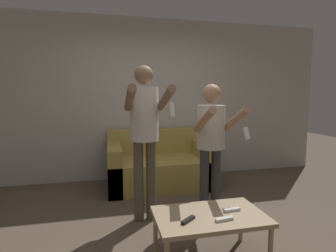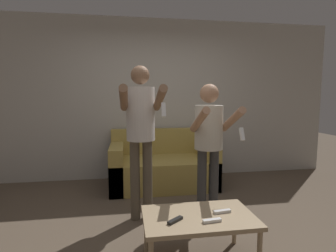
{
  "view_description": "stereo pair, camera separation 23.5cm",
  "coord_description": "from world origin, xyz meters",
  "px_view_note": "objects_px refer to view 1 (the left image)",
  "views": [
    {
      "loc": [
        -0.67,
        -2.46,
        1.4
      ],
      "look_at": [
        0.1,
        0.93,
        1.01
      ],
      "focal_mm": 28.0,
      "sensor_mm": 36.0,
      "label": 1
    },
    {
      "loc": [
        -0.44,
        -2.5,
        1.4
      ],
      "look_at": [
        0.1,
        0.93,
        1.01
      ],
      "focal_mm": 28.0,
      "sensor_mm": 36.0,
      "label": 2
    }
  ],
  "objects_px": {
    "coffee_table": "(210,219)",
    "remote_far": "(232,210)",
    "person_standing_right": "(211,135)",
    "person_standing_left": "(145,125)",
    "remote_near": "(224,219)",
    "remote_mid": "(188,220)",
    "couch": "(160,167)"
  },
  "relations": [
    {
      "from": "coffee_table",
      "to": "remote_far",
      "type": "xyz_separation_m",
      "value": [
        0.21,
        0.01,
        0.05
      ]
    },
    {
      "from": "person_standing_right",
      "to": "coffee_table",
      "type": "distance_m",
      "value": 1.1
    },
    {
      "from": "person_standing_left",
      "to": "person_standing_right",
      "type": "distance_m",
      "value": 0.79
    },
    {
      "from": "coffee_table",
      "to": "remote_near",
      "type": "bearing_deg",
      "value": -61.84
    },
    {
      "from": "remote_mid",
      "to": "couch",
      "type": "bearing_deg",
      "value": 85.08
    },
    {
      "from": "coffee_table",
      "to": "remote_near",
      "type": "xyz_separation_m",
      "value": [
        0.07,
        -0.13,
        0.05
      ]
    },
    {
      "from": "coffee_table",
      "to": "person_standing_left",
      "type": "bearing_deg",
      "value": 116.29
    },
    {
      "from": "coffee_table",
      "to": "remote_near",
      "type": "distance_m",
      "value": 0.16
    },
    {
      "from": "remote_far",
      "to": "coffee_table",
      "type": "bearing_deg",
      "value": -175.97
    },
    {
      "from": "couch",
      "to": "person_standing_left",
      "type": "relative_size",
      "value": 0.93
    },
    {
      "from": "couch",
      "to": "remote_mid",
      "type": "xyz_separation_m",
      "value": [
        -0.18,
        -2.09,
        0.14
      ]
    },
    {
      "from": "couch",
      "to": "remote_far",
      "type": "xyz_separation_m",
      "value": [
        0.24,
        -1.99,
        0.14
      ]
    },
    {
      "from": "coffee_table",
      "to": "remote_mid",
      "type": "relative_size",
      "value": 6.55
    },
    {
      "from": "person_standing_left",
      "to": "remote_mid",
      "type": "height_order",
      "value": "person_standing_left"
    },
    {
      "from": "couch",
      "to": "coffee_table",
      "type": "xyz_separation_m",
      "value": [
        0.03,
        -2.01,
        0.08
      ]
    },
    {
      "from": "coffee_table",
      "to": "remote_far",
      "type": "relative_size",
      "value": 6.03
    },
    {
      "from": "remote_mid",
      "to": "remote_far",
      "type": "xyz_separation_m",
      "value": [
        0.42,
        0.09,
        0.0
      ]
    },
    {
      "from": "remote_far",
      "to": "person_standing_left",
      "type": "bearing_deg",
      "value": 126.8
    },
    {
      "from": "person_standing_left",
      "to": "coffee_table",
      "type": "xyz_separation_m",
      "value": [
        0.43,
        -0.86,
        -0.71
      ]
    },
    {
      "from": "couch",
      "to": "remote_mid",
      "type": "relative_size",
      "value": 11.43
    },
    {
      "from": "couch",
      "to": "remote_near",
      "type": "distance_m",
      "value": 2.15
    },
    {
      "from": "person_standing_left",
      "to": "couch",
      "type": "bearing_deg",
      "value": 71.16
    },
    {
      "from": "couch",
      "to": "person_standing_left",
      "type": "distance_m",
      "value": 1.45
    },
    {
      "from": "coffee_table",
      "to": "remote_far",
      "type": "height_order",
      "value": "remote_far"
    },
    {
      "from": "person_standing_right",
      "to": "remote_near",
      "type": "relative_size",
      "value": 10.09
    },
    {
      "from": "remote_mid",
      "to": "remote_far",
      "type": "distance_m",
      "value": 0.43
    },
    {
      "from": "person_standing_right",
      "to": "remote_near",
      "type": "height_order",
      "value": "person_standing_right"
    },
    {
      "from": "person_standing_right",
      "to": "remote_near",
      "type": "xyz_separation_m",
      "value": [
        -0.29,
        -1.0,
        -0.53
      ]
    },
    {
      "from": "person_standing_right",
      "to": "couch",
      "type": "bearing_deg",
      "value": 108.92
    },
    {
      "from": "remote_near",
      "to": "remote_far",
      "type": "xyz_separation_m",
      "value": [
        0.14,
        0.15,
        0.0
      ]
    },
    {
      "from": "person_standing_left",
      "to": "remote_near",
      "type": "xyz_separation_m",
      "value": [
        0.5,
        -0.99,
        -0.66
      ]
    },
    {
      "from": "person_standing_right",
      "to": "remote_far",
      "type": "height_order",
      "value": "person_standing_right"
    }
  ]
}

